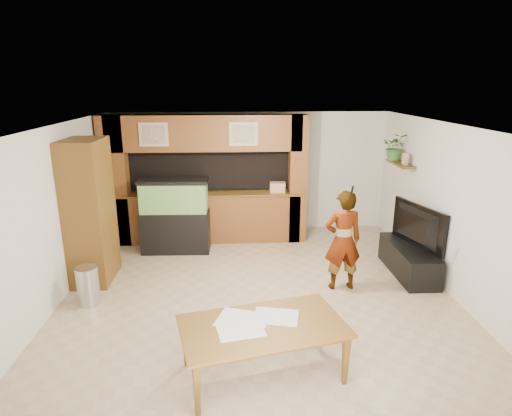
{
  "coord_description": "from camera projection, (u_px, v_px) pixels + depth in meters",
  "views": [
    {
      "loc": [
        -0.37,
        -5.99,
        3.2
      ],
      "look_at": [
        -0.0,
        0.6,
        1.26
      ],
      "focal_mm": 30.0,
      "sensor_mm": 36.0,
      "label": 1
    }
  ],
  "objects": [
    {
      "name": "floor",
      "position": [
        258.0,
        296.0,
        6.66
      ],
      "size": [
        6.5,
        6.5,
        0.0
      ],
      "primitive_type": "plane",
      "color": "tan",
      "rests_on": "ground"
    },
    {
      "name": "ceiling",
      "position": [
        258.0,
        127.0,
        5.92
      ],
      "size": [
        6.5,
        6.5,
        0.0
      ],
      "primitive_type": "plane",
      "color": "white",
      "rests_on": "wall_back"
    },
    {
      "name": "wall_back",
      "position": [
        249.0,
        172.0,
        9.4
      ],
      "size": [
        6.0,
        0.0,
        6.0
      ],
      "primitive_type": "plane",
      "rotation": [
        1.57,
        0.0,
        0.0
      ],
      "color": "silver",
      "rests_on": "floor"
    },
    {
      "name": "wall_left",
      "position": [
        50.0,
        220.0,
        6.13
      ],
      "size": [
        0.0,
        6.5,
        6.5
      ],
      "primitive_type": "plane",
      "rotation": [
        1.57,
        0.0,
        1.57
      ],
      "color": "silver",
      "rests_on": "floor"
    },
    {
      "name": "wall_right",
      "position": [
        456.0,
        213.0,
        6.45
      ],
      "size": [
        0.0,
        6.5,
        6.5
      ],
      "primitive_type": "plane",
      "rotation": [
        1.57,
        0.0,
        -1.57
      ],
      "color": "silver",
      "rests_on": "floor"
    },
    {
      "name": "partition",
      "position": [
        204.0,
        178.0,
        8.76
      ],
      "size": [
        4.2,
        0.99,
        2.6
      ],
      "color": "brown",
      "rests_on": "floor"
    },
    {
      "name": "wall_clock",
      "position": [
        72.0,
        166.0,
        6.92
      ],
      "size": [
        0.05,
        0.25,
        0.25
      ],
      "color": "black",
      "rests_on": "wall_left"
    },
    {
      "name": "wall_shelf",
      "position": [
        400.0,
        164.0,
        8.2
      ],
      "size": [
        0.25,
        0.9,
        0.04
      ],
      "primitive_type": "cube",
      "color": "brown",
      "rests_on": "wall_right"
    },
    {
      "name": "pantry_cabinet",
      "position": [
        90.0,
        212.0,
        6.95
      ],
      "size": [
        0.59,
        0.96,
        2.35
      ],
      "primitive_type": "cube",
      "color": "brown",
      "rests_on": "floor"
    },
    {
      "name": "trash_can",
      "position": [
        88.0,
        286.0,
        6.35
      ],
      "size": [
        0.32,
        0.32,
        0.59
      ],
      "primitive_type": "cylinder",
      "color": "#B2B2B7",
      "rests_on": "floor"
    },
    {
      "name": "aquarium",
      "position": [
        175.0,
        217.0,
        8.25
      ],
      "size": [
        1.3,
        0.49,
        1.45
      ],
      "rotation": [
        0.0,
        0.0,
        -0.03
      ],
      "color": "black",
      "rests_on": "floor"
    },
    {
      "name": "tv_stand",
      "position": [
        409.0,
        260.0,
        7.39
      ],
      "size": [
        0.55,
        1.49,
        0.5
      ],
      "primitive_type": "cube",
      "color": "black",
      "rests_on": "floor"
    },
    {
      "name": "television",
      "position": [
        412.0,
        226.0,
        7.21
      ],
      "size": [
        0.51,
        1.26,
        0.73
      ],
      "primitive_type": "imported",
      "rotation": [
        0.0,
        0.0,
        1.85
      ],
      "color": "black",
      "rests_on": "tv_stand"
    },
    {
      "name": "photo_frame",
      "position": [
        405.0,
        159.0,
        7.96
      ],
      "size": [
        0.07,
        0.16,
        0.21
      ],
      "primitive_type": "cube",
      "rotation": [
        0.0,
        0.0,
        0.23
      ],
      "color": "tan",
      "rests_on": "wall_shelf"
    },
    {
      "name": "potted_plant",
      "position": [
        396.0,
        147.0,
        8.33
      ],
      "size": [
        0.61,
        0.58,
        0.54
      ],
      "primitive_type": "imported",
      "rotation": [
        0.0,
        0.0,
        -0.41
      ],
      "color": "#326629",
      "rests_on": "wall_shelf"
    },
    {
      "name": "person",
      "position": [
        343.0,
        240.0,
        6.71
      ],
      "size": [
        0.61,
        0.42,
        1.62
      ],
      "primitive_type": "imported",
      "rotation": [
        0.0,
        0.0,
        3.2
      ],
      "color": "tan",
      "rests_on": "floor"
    },
    {
      "name": "microphone",
      "position": [
        352.0,
        190.0,
        6.32
      ],
      "size": [
        0.03,
        0.09,
        0.15
      ],
      "primitive_type": "cylinder",
      "rotation": [
        0.44,
        0.0,
        0.0
      ],
      "color": "black",
      "rests_on": "person"
    },
    {
      "name": "dining_table",
      "position": [
        264.0,
        352.0,
        4.76
      ],
      "size": [
        1.99,
        1.4,
        0.63
      ],
      "primitive_type": "imported",
      "rotation": [
        0.0,
        0.0,
        0.24
      ],
      "color": "brown",
      "rests_on": "floor"
    },
    {
      "name": "newspaper_a",
      "position": [
        241.0,
        330.0,
        4.6
      ],
      "size": [
        0.56,
        0.45,
        0.01
      ],
      "primitive_type": "cube",
      "rotation": [
        0.0,
        0.0,
        0.2
      ],
      "color": "silver",
      "rests_on": "dining_table"
    },
    {
      "name": "newspaper_b",
      "position": [
        243.0,
        320.0,
        4.8
      ],
      "size": [
        0.67,
        0.57,
        0.01
      ],
      "primitive_type": "cube",
      "rotation": [
        0.0,
        0.0,
        -0.33
      ],
      "color": "silver",
      "rests_on": "dining_table"
    },
    {
      "name": "newspaper_c",
      "position": [
        276.0,
        316.0,
        4.87
      ],
      "size": [
        0.56,
        0.46,
        0.01
      ],
      "primitive_type": "cube",
      "rotation": [
        0.0,
        0.0,
        -0.21
      ],
      "color": "silver",
      "rests_on": "dining_table"
    },
    {
      "name": "counter_box",
      "position": [
        278.0,
        187.0,
        8.71
      ],
      "size": [
        0.33,
        0.23,
        0.21
      ],
      "primitive_type": "cube",
      "rotation": [
        0.0,
        0.0,
        -0.09
      ],
      "color": "tan",
      "rests_on": "partition"
    }
  ]
}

